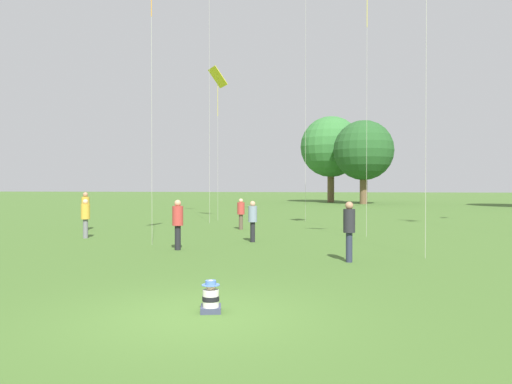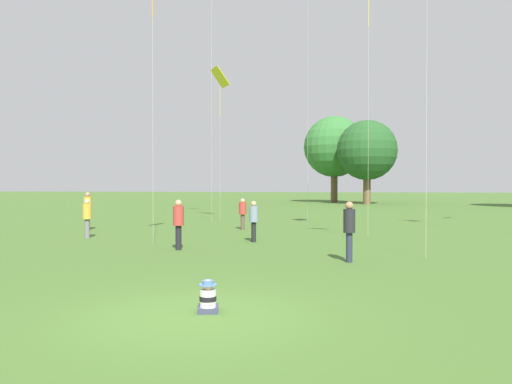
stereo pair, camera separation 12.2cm
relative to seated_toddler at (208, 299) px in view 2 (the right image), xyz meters
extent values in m
plane|color=#426628|center=(-0.19, -0.30, -0.24)|extent=(300.00, 300.00, 0.00)
cube|color=#383D56|center=(-0.01, 0.05, -0.19)|extent=(0.44, 0.50, 0.10)
cylinder|color=silver|center=(0.00, -0.02, 0.01)|extent=(0.34, 0.34, 0.30)
cylinder|color=black|center=(0.00, -0.02, 0.01)|extent=(0.35, 0.35, 0.08)
sphere|color=#DBAD89|center=(0.00, -0.02, 0.24)|extent=(0.18, 0.18, 0.18)
cylinder|color=#4C70B7|center=(0.00, -0.02, 0.24)|extent=(0.31, 0.31, 0.01)
cylinder|color=#4C70B7|center=(0.00, -0.02, 0.28)|extent=(0.19, 0.19, 0.08)
cylinder|color=black|center=(-1.01, 10.62, 0.15)|extent=(0.26, 0.26, 0.78)
cylinder|color=gray|center=(-1.01, 10.62, 0.85)|extent=(0.48, 0.48, 0.62)
sphere|color=tan|center=(-1.01, 10.62, 1.24)|extent=(0.21, 0.21, 0.21)
cylinder|color=black|center=(-3.14, 7.91, 0.18)|extent=(0.28, 0.28, 0.83)
cylinder|color=#B23833|center=(-3.14, 7.91, 0.93)|extent=(0.51, 0.51, 0.66)
sphere|color=tan|center=(-3.14, 7.91, 1.35)|extent=(0.23, 0.23, 0.23)
cylinder|color=brown|center=(-2.47, 15.92, 0.14)|extent=(0.24, 0.24, 0.75)
cylinder|color=#B23833|center=(-2.47, 15.92, 0.81)|extent=(0.43, 0.43, 0.60)
sphere|color=#DBAD89|center=(-2.47, 15.92, 1.20)|extent=(0.20, 0.20, 0.20)
cylinder|color=brown|center=(-9.87, 14.31, 0.22)|extent=(0.29, 0.29, 0.91)
cylinder|color=gold|center=(-9.87, 14.31, 1.03)|extent=(0.52, 0.52, 0.72)
sphere|color=#A37556|center=(-9.87, 14.31, 1.50)|extent=(0.25, 0.25, 0.25)
cylinder|color=#282D42|center=(2.53, 6.10, 0.18)|extent=(0.25, 0.25, 0.85)
cylinder|color=#232328|center=(2.53, 6.10, 0.94)|extent=(0.45, 0.45, 0.67)
sphere|color=#A37556|center=(2.53, 6.10, 1.38)|extent=(0.23, 0.23, 0.23)
cylinder|color=slate|center=(-8.09, 10.93, 0.16)|extent=(0.27, 0.27, 0.80)
cylinder|color=gold|center=(-8.09, 10.93, 0.87)|extent=(0.48, 0.48, 0.63)
sphere|color=#DBAD89|center=(-8.09, 10.93, 1.28)|extent=(0.22, 0.22, 0.22)
cylinder|color=#BCB7A8|center=(-4.51, 9.11, 5.00)|extent=(0.01, 0.01, 10.46)
cylinder|color=#BCB7A8|center=(-5.02, 19.68, 9.65)|extent=(0.01, 0.01, 19.77)
cube|color=yellow|center=(-5.04, 21.85, 8.66)|extent=(1.44, 1.60, 1.10)
cylinder|color=yellow|center=(-5.04, 21.85, 7.21)|extent=(0.02, 0.02, 1.94)
cylinder|color=#BCB7A8|center=(-5.04, 21.85, 4.21)|extent=(0.01, 0.01, 8.89)
cylinder|color=#BCB7A8|center=(0.37, 22.10, 10.53)|extent=(0.01, 0.01, 21.53)
cylinder|color=#BCB7A8|center=(4.81, 7.16, 5.34)|extent=(0.01, 0.01, 11.16)
cylinder|color=yellow|center=(3.47, 13.41, 9.73)|extent=(0.02, 0.02, 2.10)
cylinder|color=#BCB7A8|center=(3.47, 13.41, 5.45)|extent=(0.01, 0.01, 11.36)
cylinder|color=brown|center=(1.67, 56.27, 2.26)|extent=(0.86, 0.86, 5.00)
sphere|color=#337033|center=(1.67, 56.27, 6.90)|extent=(7.78, 7.78, 7.78)
cylinder|color=brown|center=(5.48, 50.96, 1.94)|extent=(0.87, 0.87, 4.36)
sphere|color=#235123|center=(5.48, 50.96, 6.04)|extent=(6.98, 6.98, 6.98)
camera|label=1|loc=(2.10, -8.35, 1.96)|focal=35.00mm
camera|label=2|loc=(2.22, -8.33, 1.96)|focal=35.00mm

